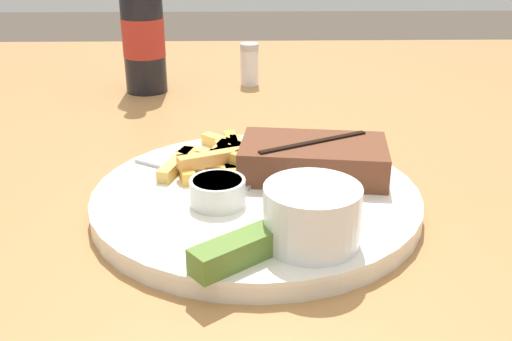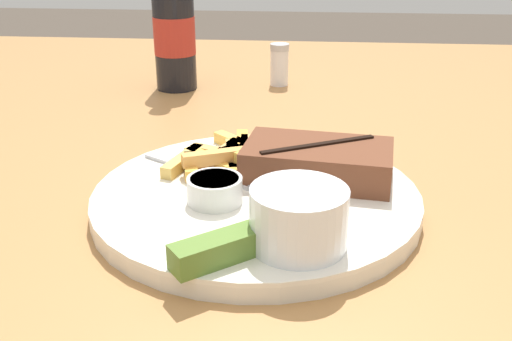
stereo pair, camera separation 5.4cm
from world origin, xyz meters
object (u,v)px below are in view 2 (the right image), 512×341
Objects in this scene: beer_bottle at (174,33)px; dinner_plate at (256,199)px; dipping_sauce_cup at (215,189)px; knife_utensil at (292,177)px; coleslaw_cup at (299,214)px; salt_shaker at (277,64)px; pickle_spear at (217,250)px; steak_portion at (318,161)px; fork_utensil at (192,168)px.

dinner_plate is at bearing -68.46° from beer_bottle.
dipping_sauce_cup is 0.30× the size of knife_utensil.
knife_utensil is (0.03, 0.03, 0.01)m from dinner_plate.
coleslaw_cup and salt_shaker have the same top height.
pickle_spear is at bearing -80.75° from dipping_sauce_cup.
salt_shaker reaches higher than steak_portion.
salt_shaker is (-0.04, 0.52, -0.01)m from coleslaw_cup.
fork_utensil is (-0.07, 0.04, 0.01)m from dinner_plate.
beer_bottle is 0.17m from salt_shaker.
dinner_plate is at bearing 145.05° from knife_utensil.
knife_utensil reaches higher than fork_utensil.
steak_portion reaches higher than pickle_spear.
pickle_spear is (-0.02, -0.12, 0.02)m from dinner_plate.
coleslaw_cup is at bearing 26.61° from pickle_spear.
fork_utensil is (-0.12, 0.01, -0.01)m from steak_portion.
pickle_spear is 0.16m from knife_utensil.
beer_bottle reaches higher than coleslaw_cup.
coleslaw_cup is 0.17m from fork_utensil.
steak_portion is at bearing -54.69° from knife_utensil.
dipping_sauce_cup is 0.71× the size of pickle_spear.
dinner_plate is at bearing 37.55° from dipping_sauce_cup.
dipping_sauce_cup is 0.44m from beer_bottle.
coleslaw_cup is 0.52m from salt_shaker.
beer_bottle is (-0.14, 0.52, 0.06)m from pickle_spear.
coleslaw_cup reaches higher than knife_utensil.
beer_bottle is at bearing -168.25° from salt_shaker.
fork_utensil is (-0.11, 0.14, -0.02)m from coleslaw_cup.
dinner_plate is at bearing 81.63° from pickle_spear.
knife_utensil is 0.42m from beer_bottle.
steak_portion is 0.11m from dipping_sauce_cup.
steak_portion is at bearing 83.02° from coleslaw_cup.
fork_utensil is (-0.05, 0.16, -0.01)m from pickle_spear.
steak_portion is 0.42m from beer_bottle.
coleslaw_cup is 0.53m from beer_bottle.
coleslaw_cup is at bearing -66.85° from dinner_plate.
salt_shaker is (0.15, 0.03, -0.05)m from beer_bottle.
steak_portion reaches higher than fork_utensil.
salt_shaker reaches higher than fork_utensil.
dipping_sauce_cup is at bearing -142.45° from dinner_plate.
steak_portion is 0.03m from knife_utensil.
dipping_sauce_cup is at bearing -73.80° from beer_bottle.
coleslaw_cup is 0.07m from pickle_spear.
beer_bottle reaches higher than pickle_spear.
fork_utensil is at bearing 115.80° from dipping_sauce_cup.
steak_portion reaches higher than dipping_sauce_cup.
knife_utensil is at bearing -160.04° from steak_portion.
fork_utensil is 0.50× the size of beer_bottle.
salt_shaker is (-0.06, 0.39, -0.00)m from steak_portion.
coleslaw_cup is at bearing -96.98° from steak_portion.
dinner_plate is 0.04m from knife_utensil.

